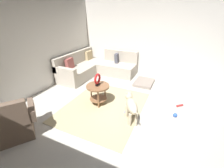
% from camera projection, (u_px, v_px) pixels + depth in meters
% --- Properties ---
extents(ground_plane, '(6.00, 6.00, 0.10)m').
position_uv_depth(ground_plane, '(127.00, 119.00, 3.52)').
color(ground_plane, '#B7B2A8').
extents(wall_back, '(6.00, 0.12, 2.70)m').
position_uv_depth(wall_back, '(27.00, 48.00, 4.02)').
color(wall_back, silver).
rests_on(wall_back, ground_plane).
extents(wall_right, '(0.12, 6.00, 2.70)m').
position_uv_depth(wall_right, '(156.00, 40.00, 5.31)').
color(wall_right, silver).
rests_on(wall_right, ground_plane).
extents(area_rug, '(2.30, 1.90, 0.01)m').
position_uv_depth(area_rug, '(104.00, 106.00, 3.89)').
color(area_rug, tan).
rests_on(area_rug, ground_plane).
extents(sectional_couch, '(2.20, 2.25, 0.88)m').
position_uv_depth(sectional_couch, '(96.00, 68.00, 5.76)').
color(sectional_couch, '#B2A899').
rests_on(sectional_couch, ground_plane).
extents(armchair, '(1.00, 0.96, 0.88)m').
position_uv_depth(armchair, '(14.00, 124.00, 2.82)').
color(armchair, brown).
rests_on(armchair, ground_plane).
extents(side_table, '(0.60, 0.60, 0.54)m').
position_uv_depth(side_table, '(98.00, 90.00, 3.85)').
color(side_table, brown).
rests_on(side_table, ground_plane).
extents(torus_sculpture, '(0.28, 0.08, 0.33)m').
position_uv_depth(torus_sculpture, '(97.00, 79.00, 3.72)').
color(torus_sculpture, black).
rests_on(torus_sculpture, side_table).
extents(dog_bed_mat, '(0.80, 0.60, 0.09)m').
position_uv_depth(dog_bed_mat, '(144.00, 82.00, 5.13)').
color(dog_bed_mat, gray).
rests_on(dog_bed_mat, ground_plane).
extents(dog, '(0.75, 0.49, 0.63)m').
position_uv_depth(dog, '(131.00, 106.00, 3.25)').
color(dog, beige).
rests_on(dog, ground_plane).
extents(dog_toy_ball, '(0.10, 0.10, 0.10)m').
position_uv_depth(dog_toy_ball, '(175.00, 115.00, 3.49)').
color(dog_toy_ball, blue).
rests_on(dog_toy_ball, ground_plane).
extents(dog_toy_rope, '(0.17, 0.18, 0.05)m').
position_uv_depth(dog_toy_rope, '(180.00, 105.00, 3.89)').
color(dog_toy_rope, red).
rests_on(dog_toy_rope, ground_plane).
extents(dog_toy_bone, '(0.19, 0.10, 0.06)m').
position_uv_depth(dog_toy_bone, '(126.00, 111.00, 3.65)').
color(dog_toy_bone, blue).
rests_on(dog_toy_bone, ground_plane).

